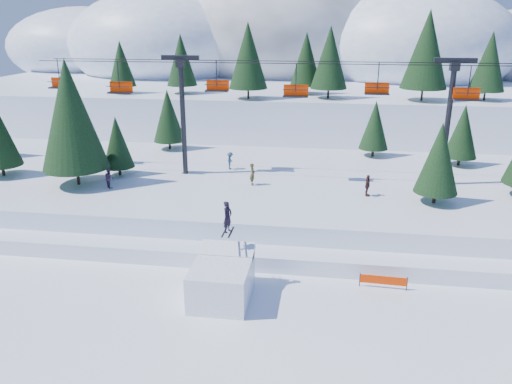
# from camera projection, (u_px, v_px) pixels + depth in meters

# --- Properties ---
(ground) EXTENTS (160.00, 160.00, 0.00)m
(ground) POSITION_uv_depth(u_px,v_px,m) (256.00, 316.00, 27.54)
(ground) COLOR white
(ground) RESTS_ON ground
(mid_shelf) EXTENTS (70.00, 22.00, 2.50)m
(mid_shelf) POSITION_uv_depth(u_px,v_px,m) (285.00, 191.00, 43.99)
(mid_shelf) COLOR white
(mid_shelf) RESTS_ON ground
(berm) EXTENTS (70.00, 6.00, 1.10)m
(berm) POSITION_uv_depth(u_px,v_px,m) (272.00, 246.00, 34.85)
(berm) COLOR white
(berm) RESTS_ON ground
(mountain_ridge) EXTENTS (119.00, 60.16, 26.46)m
(mountain_ridge) POSITION_uv_depth(u_px,v_px,m) (285.00, 54.00, 93.75)
(mountain_ridge) COLOR white
(mountain_ridge) RESTS_ON ground
(jump_kicker) EXTENTS (3.31, 4.51, 5.52)m
(jump_kicker) POSITION_uv_depth(u_px,v_px,m) (222.00, 279.00, 29.00)
(jump_kicker) COLOR white
(jump_kicker) RESTS_ON ground
(chairlift) EXTENTS (46.70, 3.21, 10.28)m
(chairlift) POSITION_uv_depth(u_px,v_px,m) (294.00, 99.00, 41.34)
(chairlift) COLOR black
(chairlift) RESTS_ON mid_shelf
(conifer_stand) EXTENTS (60.89, 17.27, 10.30)m
(conifer_stand) POSITION_uv_depth(u_px,v_px,m) (333.00, 127.00, 41.61)
(conifer_stand) COLOR black
(conifer_stand) RESTS_ON mid_shelf
(distant_skiers) EXTENTS (27.75, 7.75, 1.86)m
(distant_skiers) POSITION_uv_depth(u_px,v_px,m) (279.00, 172.00, 42.30)
(distant_skiers) COLOR #3A2641
(distant_skiers) RESTS_ON mid_shelf
(banner_near) EXTENTS (2.86, 0.20, 0.90)m
(banner_near) POSITION_uv_depth(u_px,v_px,m) (383.00, 280.00, 30.28)
(banner_near) COLOR black
(banner_near) RESTS_ON ground
(banner_far) EXTENTS (2.75, 0.84, 0.90)m
(banner_far) POSITION_uv_depth(u_px,v_px,m) (424.00, 264.00, 32.26)
(banner_far) COLOR black
(banner_far) RESTS_ON ground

